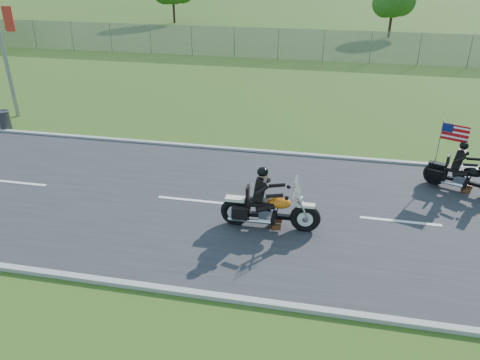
# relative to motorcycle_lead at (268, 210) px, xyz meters

# --- Properties ---
(ground) EXTENTS (420.00, 420.00, 0.00)m
(ground) POSITION_rel_motorcycle_lead_xyz_m (-0.42, 1.00, -0.58)
(ground) COLOR #2B4515
(ground) RESTS_ON ground
(road) EXTENTS (120.00, 8.00, 0.04)m
(road) POSITION_rel_motorcycle_lead_xyz_m (-0.42, 1.00, -0.56)
(road) COLOR #28282B
(road) RESTS_ON ground
(curb_north) EXTENTS (120.00, 0.18, 0.12)m
(curb_north) POSITION_rel_motorcycle_lead_xyz_m (-0.42, 5.05, -0.53)
(curb_north) COLOR #9E9B93
(curb_north) RESTS_ON ground
(curb_south) EXTENTS (120.00, 0.18, 0.12)m
(curb_south) POSITION_rel_motorcycle_lead_xyz_m (-0.42, -3.05, -0.53)
(curb_south) COLOR #9E9B93
(curb_south) RESTS_ON ground
(fence) EXTENTS (60.00, 0.03, 2.00)m
(fence) POSITION_rel_motorcycle_lead_xyz_m (-5.42, 21.00, 0.42)
(fence) COLOR gray
(fence) RESTS_ON ground
(motorcycle_lead) EXTENTS (2.72, 0.66, 1.83)m
(motorcycle_lead) POSITION_rel_motorcycle_lead_xyz_m (0.00, 0.00, 0.00)
(motorcycle_lead) COLOR black
(motorcycle_lead) RESTS_ON ground
(motorcycle_follow) EXTENTS (2.31, 1.26, 2.03)m
(motorcycle_follow) POSITION_rel_motorcycle_lead_xyz_m (5.62, 3.28, -0.02)
(motorcycle_follow) COLOR black
(motorcycle_follow) RESTS_ON ground
(trash_can) EXTENTS (0.55, 0.55, 0.81)m
(trash_can) POSITION_rel_motorcycle_lead_xyz_m (-11.79, 5.30, -0.17)
(trash_can) COLOR #39393E
(trash_can) RESTS_ON ground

